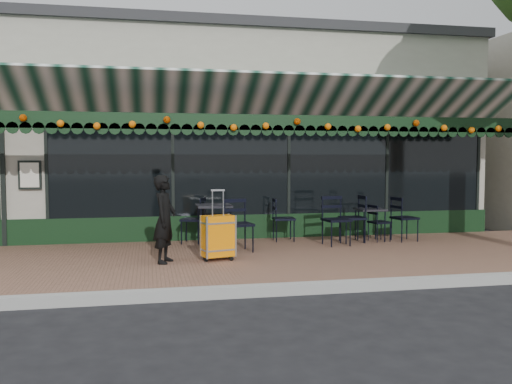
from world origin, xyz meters
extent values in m
plane|color=black|center=(0.00, 0.00, 0.00)|extent=(80.00, 80.00, 0.00)
cube|color=brown|center=(0.00, 2.00, 0.07)|extent=(18.00, 4.00, 0.15)
cube|color=#9E9E99|center=(0.00, -0.08, 0.07)|extent=(18.00, 0.16, 0.15)
cube|color=#9F9A89|center=(0.00, 8.00, 2.25)|extent=(12.00, 8.00, 4.50)
cube|color=black|center=(1.20, 3.98, 1.65)|extent=(9.20, 0.04, 2.00)
cube|color=silver|center=(-3.70, 3.94, 1.50)|extent=(0.42, 0.04, 0.55)
cube|color=black|center=(0.00, 2.52, 2.46)|extent=(12.00, 0.03, 0.28)
cylinder|color=orange|center=(0.00, 2.46, 2.44)|extent=(11.60, 0.12, 0.12)
imported|color=black|center=(-1.24, 1.70, 0.85)|extent=(0.49, 0.60, 1.41)
cube|color=orange|center=(-0.38, 1.74, 0.55)|extent=(0.56, 0.40, 0.67)
cube|color=black|center=(-0.38, 1.74, 0.18)|extent=(0.56, 0.40, 0.07)
cube|color=silver|center=(-0.38, 1.74, 1.09)|extent=(0.22, 0.09, 0.41)
cube|color=black|center=(2.89, 3.19, 0.79)|extent=(0.53, 0.53, 0.04)
cylinder|color=black|center=(2.67, 2.96, 0.46)|extent=(0.03, 0.03, 0.62)
cylinder|color=black|center=(3.11, 2.96, 0.46)|extent=(0.03, 0.03, 0.62)
cylinder|color=black|center=(2.67, 3.41, 0.46)|extent=(0.03, 0.03, 0.62)
cylinder|color=black|center=(3.11, 3.41, 0.46)|extent=(0.03, 0.03, 0.62)
cube|color=black|center=(-0.28, 3.13, 0.92)|extent=(0.64, 0.64, 0.04)
cylinder|color=black|center=(-0.55, 2.86, 0.53)|extent=(0.03, 0.03, 0.75)
cylinder|color=black|center=(-0.01, 2.86, 0.53)|extent=(0.03, 0.03, 0.75)
cylinder|color=black|center=(-0.55, 3.40, 0.53)|extent=(0.03, 0.03, 0.75)
cylinder|color=black|center=(-0.01, 3.40, 0.53)|extent=(0.03, 0.03, 0.75)
camera|label=1|loc=(-1.49, -7.00, 1.84)|focal=38.00mm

